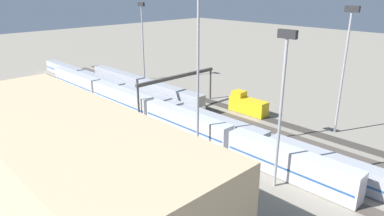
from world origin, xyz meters
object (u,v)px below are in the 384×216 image
Objects in this scene: train_on_track_0 at (247,105)px; light_mast_3 at (283,90)px; train_on_track_2 at (142,87)px; light_mast_1 at (198,54)px; maintenance_shed at (62,154)px; train_on_track_3 at (175,110)px; light_mast_2 at (346,55)px; signal_gantry at (177,80)px; train_on_track_4 at (151,110)px; light_mast_0 at (142,31)px.

light_mast_3 reaches higher than train_on_track_0.
train_on_track_2 is 1.59× the size of light_mast_1.
maintenance_shed reaches higher than train_on_track_0.
maintenance_shed is (5.02, 23.77, -12.80)m from light_mast_1.
maintenance_shed is at bearing 109.36° from train_on_track_3.
light_mast_2 is at bearing -148.07° from train_on_track_3.
train_on_track_4 is at bearing 100.20° from signal_gantry.
train_on_track_4 is 3.96× the size of light_mast_3.
light_mast_1 is at bearing 105.40° from train_on_track_0.
signal_gantry is at bearing 158.34° from light_mast_0.
light_mast_3 is at bearing 165.54° from train_on_track_2.
light_mast_1 is 0.52× the size of maintenance_shed.
train_on_track_0 is at bearing -145.27° from signal_gantry.
light_mast_3 reaches higher than train_on_track_4.
train_on_track_0 is 0.40× the size of signal_gantry.
signal_gantry is at bearing -66.98° from maintenance_shed.
signal_gantry reaches higher than train_on_track_4.
train_on_track_4 is at bearing -11.15° from light_mast_1.
maintenance_shed is (-1.53, 47.55, 3.68)m from train_on_track_0.
light_mast_0 is 0.95× the size of light_mast_2.
train_on_track_2 is at bearing -30.48° from train_on_track_4.
signal_gantry reaches higher than train_on_track_3.
train_on_track_3 is 34.71m from maintenance_shed.
maintenance_shed is at bearing 47.31° from light_mast_3.
light_mast_1 is at bearing 146.70° from signal_gantry.
train_on_track_0 is at bearing 10.88° from light_mast_2.
train_on_track_0 reaches higher than train_on_track_3.
light_mast_0 reaches higher than signal_gantry.
light_mast_0 is 65.16m from light_mast_2.
light_mast_1 reaches higher than train_on_track_2.
light_mast_0 is at bearing 1.70° from light_mast_2.
train_on_track_3 is 37.13m from light_mast_3.
light_mast_3 is (-23.53, 23.70, 13.48)m from train_on_track_0.
signal_gantry is at bearing -79.80° from train_on_track_4.
maintenance_shed is at bearing 91.84° from train_on_track_0.
train_on_track_0 is at bearing -88.16° from maintenance_shed.
light_mast_0 reaches higher than train_on_track_2.
signal_gantry is at bearing 34.73° from train_on_track_0.
maintenance_shed is at bearing 117.19° from train_on_track_4.
light_mast_2 is at bearing -110.21° from maintenance_shed.
train_on_track_2 is 1.89× the size of light_mast_0.
maintenance_shed reaches higher than train_on_track_4.
train_on_track_3 is 13.90× the size of train_on_track_0.
light_mast_2 is 55.93m from maintenance_shed.
train_on_track_2 reaches higher than train_on_track_3.
light_mast_1 is at bearing 63.32° from light_mast_2.
light_mast_3 is (-16.98, -0.08, -3.00)m from light_mast_1.
train_on_track_3 is at bearing 132.08° from signal_gantry.
light_mast_2 is at bearing -164.46° from train_on_track_2.
maintenance_shed is (-46.18, 49.55, -10.24)m from light_mast_0.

